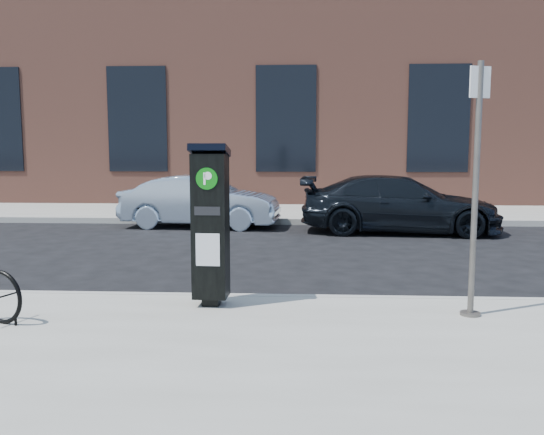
# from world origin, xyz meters

# --- Properties ---
(ground) EXTENTS (120.00, 120.00, 0.00)m
(ground) POSITION_xyz_m (0.00, 0.00, 0.00)
(ground) COLOR black
(ground) RESTS_ON ground
(sidewalk_far) EXTENTS (60.00, 12.00, 0.15)m
(sidewalk_far) POSITION_xyz_m (0.00, 14.00, 0.07)
(sidewalk_far) COLOR gray
(sidewalk_far) RESTS_ON ground
(curb_near) EXTENTS (60.00, 0.12, 0.16)m
(curb_near) POSITION_xyz_m (0.00, -0.02, 0.07)
(curb_near) COLOR #9E9B93
(curb_near) RESTS_ON ground
(curb_far) EXTENTS (60.00, 0.12, 0.16)m
(curb_far) POSITION_xyz_m (0.00, 8.02, 0.07)
(curb_far) COLOR #9E9B93
(curb_far) RESTS_ON ground
(building) EXTENTS (28.00, 10.05, 8.25)m
(building) POSITION_xyz_m (-0.00, 17.00, 4.15)
(building) COLOR brown
(building) RESTS_ON ground
(parking_kiosk) EXTENTS (0.47, 0.42, 1.96)m
(parking_kiosk) POSITION_xyz_m (-0.53, -0.51, 1.16)
(parking_kiosk) COLOR black
(parking_kiosk) RESTS_ON sidewalk_near
(sign_pole) EXTENTS (0.25, 0.23, 2.86)m
(sign_pole) POSITION_xyz_m (2.51, -0.79, 1.57)
(sign_pole) COLOR #554F4B
(sign_pole) RESTS_ON sidewalk_near
(bike_rack) EXTENTS (0.58, 0.25, 0.60)m
(bike_rack) POSITION_xyz_m (-2.71, -1.38, 0.44)
(bike_rack) COLOR black
(bike_rack) RESTS_ON sidewalk_near
(car_silver) EXTENTS (4.14, 1.71, 1.33)m
(car_silver) POSITION_xyz_m (-2.07, 7.40, 0.67)
(car_silver) COLOR #A0B5CC
(car_silver) RESTS_ON ground
(car_dark) EXTENTS (4.90, 2.28, 1.39)m
(car_dark) POSITION_xyz_m (2.93, 6.73, 0.69)
(car_dark) COLOR black
(car_dark) RESTS_ON ground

